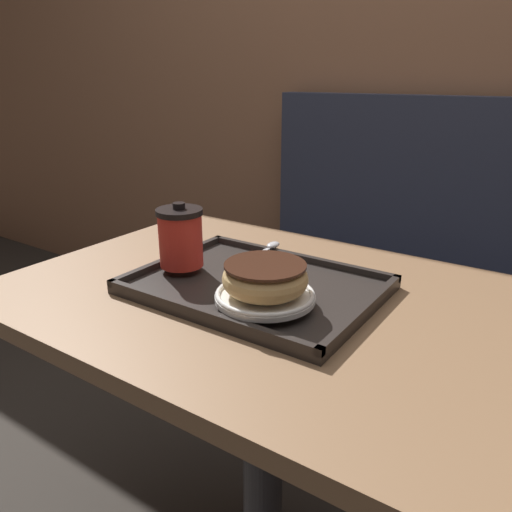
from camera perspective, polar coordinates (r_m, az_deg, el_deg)
wall_behind at (r=1.82m, az=22.11°, el=23.08°), size 8.00×0.05×2.40m
booth_bench at (r=1.75m, az=17.82°, el=-6.25°), size 1.20×0.44×1.00m
cafe_table at (r=0.94m, az=0.85°, el=-12.96°), size 0.89×0.64×0.71m
serving_tray at (r=0.87m, az=0.00°, el=-3.52°), size 0.41×0.30×0.02m
coffee_cup_front at (r=0.91m, az=-8.61°, el=2.16°), size 0.08×0.08×0.12m
plate_with_chocolate_donut at (r=0.77m, az=1.04°, el=-4.55°), size 0.16×0.16×0.01m
donut_chocolate_glazed at (r=0.76m, az=1.05°, el=-2.49°), size 0.13×0.13×0.05m
spoon at (r=0.98m, az=1.13°, el=0.77°), size 0.02×0.17×0.01m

